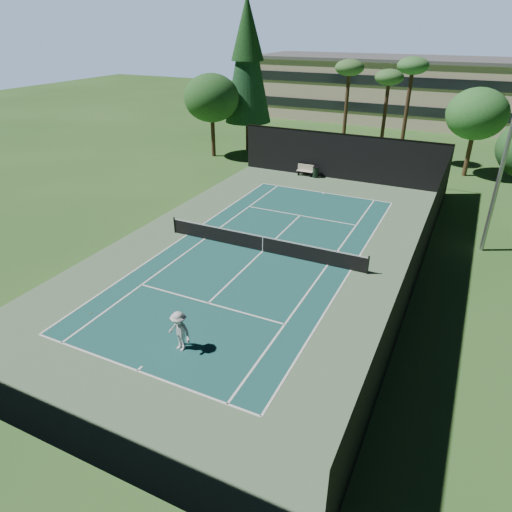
{
  "coord_description": "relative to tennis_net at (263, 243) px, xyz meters",
  "views": [
    {
      "loc": [
        10.42,
        -22.54,
        12.45
      ],
      "look_at": [
        1.0,
        -3.0,
        1.3
      ],
      "focal_mm": 32.0,
      "sensor_mm": 36.0,
      "label": 1
    }
  ],
  "objects": [
    {
      "name": "court_lines",
      "position": [
        0.0,
        0.0,
        -0.54
      ],
      "size": [
        11.07,
        23.87,
        0.01
      ],
      "color": "white",
      "rests_on": "ground"
    },
    {
      "name": "tennis_ball_c",
      "position": [
        0.8,
        1.31,
        -0.53
      ],
      "size": [
        0.06,
        0.06,
        0.06
      ],
      "primitive_type": "sphere",
      "color": "#E1F237",
      "rests_on": "ground"
    },
    {
      "name": "court_surface",
      "position": [
        0.0,
        0.0,
        -0.55
      ],
      "size": [
        10.97,
        23.77,
        0.01
      ],
      "primitive_type": "cube",
      "color": "#19514E",
      "rests_on": "ground"
    },
    {
      "name": "tennis_net",
      "position": [
        0.0,
        0.0,
        0.0
      ],
      "size": [
        12.9,
        0.1,
        1.1
      ],
      "color": "black",
      "rests_on": "ground"
    },
    {
      "name": "player",
      "position": [
        0.79,
        -9.96,
        0.38
      ],
      "size": [
        1.33,
        0.93,
        1.87
      ],
      "primitive_type": "imported",
      "rotation": [
        0.0,
        0.0,
        -0.21
      ],
      "color": "silver",
      "rests_on": "ground"
    },
    {
      "name": "tennis_ball_b",
      "position": [
        -3.95,
        2.22,
        -0.53
      ],
      "size": [
        0.06,
        0.06,
        0.06
      ],
      "primitive_type": "sphere",
      "color": "#CEE233",
      "rests_on": "ground"
    },
    {
      "name": "light_pole",
      "position": [
        12.0,
        6.0,
        5.9
      ],
      "size": [
        0.9,
        0.25,
        12.22
      ],
      "color": "#97999F",
      "rests_on": "ground"
    },
    {
      "name": "ground",
      "position": [
        0.0,
        0.0,
        -0.56
      ],
      "size": [
        160.0,
        160.0,
        0.0
      ],
      "primitive_type": "plane",
      "color": "#2D5A21",
      "rests_on": "ground"
    },
    {
      "name": "palm_b",
      "position": [
        1.5,
        26.0,
        6.8
      ],
      "size": [
        2.8,
        2.8,
        8.42
      ],
      "color": "#462B1E",
      "rests_on": "ground"
    },
    {
      "name": "decid_tree_c",
      "position": [
        -14.0,
        18.0,
        5.21
      ],
      "size": [
        5.44,
        5.44,
        8.09
      ],
      "color": "#4C2E20",
      "rests_on": "ground"
    },
    {
      "name": "trash_bin",
      "position": [
        -2.01,
        15.54,
        -0.08
      ],
      "size": [
        0.56,
        0.56,
        0.95
      ],
      "color": "black",
      "rests_on": "ground"
    },
    {
      "name": "palm_a",
      "position": [
        -2.0,
        24.0,
        7.63
      ],
      "size": [
        2.8,
        2.8,
        9.32
      ],
      "color": "#47311E",
      "rests_on": "ground"
    },
    {
      "name": "park_bench",
      "position": [
        -3.03,
        15.65,
        -0.01
      ],
      "size": [
        1.5,
        0.45,
        1.02
      ],
      "color": "beige",
      "rests_on": "ground"
    },
    {
      "name": "palm_c",
      "position": [
        4.0,
        23.0,
        8.05
      ],
      "size": [
        2.8,
        2.8,
        9.77
      ],
      "color": "#442D1D",
      "rests_on": "ground"
    },
    {
      "name": "pine_tree",
      "position": [
        -12.0,
        22.0,
        9.0
      ],
      "size": [
        4.8,
        4.8,
        15.0
      ],
      "color": "#462B1E",
      "rests_on": "ground"
    },
    {
      "name": "tennis_ball_a",
      "position": [
        -4.62,
        -9.61,
        -0.53
      ],
      "size": [
        0.06,
        0.06,
        0.06
      ],
      "primitive_type": "sphere",
      "color": "#B6D330",
      "rests_on": "ground"
    },
    {
      "name": "decid_tree_a",
      "position": [
        10.0,
        22.0,
        4.86
      ],
      "size": [
        5.12,
        5.12,
        7.62
      ],
      "color": "#4F3621",
      "rests_on": "ground"
    },
    {
      "name": "campus_building",
      "position": [
        0.0,
        45.98,
        3.65
      ],
      "size": [
        40.5,
        12.5,
        8.3
      ],
      "color": "beige",
      "rests_on": "ground"
    },
    {
      "name": "tennis_ball_d",
      "position": [
        -5.57,
        3.91,
        -0.52
      ],
      "size": [
        0.07,
        0.07,
        0.07
      ],
      "primitive_type": "sphere",
      "color": "#C3D630",
      "rests_on": "ground"
    },
    {
      "name": "fence",
      "position": [
        0.0,
        0.06,
        1.45
      ],
      "size": [
        18.04,
        32.05,
        4.03
      ],
      "color": "black",
      "rests_on": "ground"
    },
    {
      "name": "apron_slab",
      "position": [
        0.0,
        0.0,
        -0.55
      ],
      "size": [
        18.0,
        32.0,
        0.01
      ],
      "primitive_type": "cube",
      "color": "#567652",
      "rests_on": "ground"
    }
  ]
}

